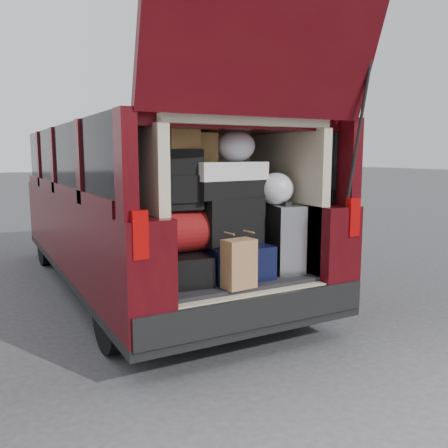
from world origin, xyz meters
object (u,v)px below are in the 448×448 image
Objects in this scene: black_soft_case at (229,220)px; twotone_duffel at (225,180)px; kraft_bag at (239,264)px; red_duffel at (183,231)px; backpack at (180,180)px; navy_hardshell at (232,259)px; black_hardshell at (177,267)px; silver_roller at (284,238)px.

twotone_duffel reaches higher than black_soft_case.
twotone_duffel is (0.09, 0.37, 0.58)m from kraft_bag.
backpack reaches higher than red_duffel.
black_soft_case is at bearing 6.93° from backpack.
red_duffel reaches higher than kraft_bag.
navy_hardshell is at bearing 62.62° from kraft_bag.
twotone_duffel is (-0.05, 0.02, 0.63)m from navy_hardshell.
red_duffel reaches higher than black_hardshell.
black_hardshell is 1.10× the size of red_duffel.
kraft_bag reaches higher than navy_hardshell.
kraft_bag is at bearing -113.21° from black_soft_case.
red_duffel is (-0.85, 0.12, 0.11)m from silver_roller.
silver_roller is 0.63m from kraft_bag.
red_duffel is at bearing -177.33° from silver_roller.
black_soft_case is 0.53m from backpack.
backpack reaches higher than black_hardshell.
navy_hardshell is 0.78m from backpack.
black_soft_case reaches higher than black_hardshell.
black_hardshell is at bearing -175.37° from red_duffel.
kraft_bag is 0.69m from twotone_duffel.
kraft_bag is 0.57× the size of twotone_duffel.
backpack is (-0.03, -0.03, 0.38)m from red_duffel.
red_duffel is at bearing 48.85° from backpack.
black_hardshell is at bearing 173.09° from twotone_duffel.
black_soft_case is at bearing 176.69° from navy_hardshell.
kraft_bag is 0.45m from black_soft_case.
backpack is at bearing 176.09° from black_soft_case.
red_duffel reaches higher than silver_roller.
navy_hardshell is at bearing -5.46° from red_duffel.
kraft_bag is at bearing -145.67° from silver_roller.
twotone_duffel reaches higher than black_hardshell.
navy_hardshell is 1.08× the size of silver_roller.
black_hardshell is 0.93× the size of navy_hardshell.
backpack is 0.40m from twotone_duffel.
black_hardshell is 0.46m from navy_hardshell.
black_hardshell is 1.12× the size of black_soft_case.
navy_hardshell is 1.68× the size of kraft_bag.
black_soft_case is at bearing -49.66° from twotone_duffel.
navy_hardshell reaches higher than black_hardshell.
silver_roller is at bearing -8.58° from navy_hardshell.
silver_roller is 1.01m from backpack.
backpack reaches higher than black_soft_case.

